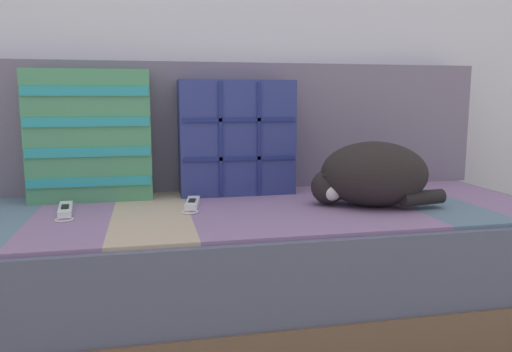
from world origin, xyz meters
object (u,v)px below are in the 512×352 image
at_px(throw_pillow_quilted, 236,138).
at_px(throw_pillow_striped, 90,135).
at_px(game_remote_near, 192,204).
at_px(sleeping_cat, 370,176).
at_px(game_remote_far, 65,210).
at_px(couch, 224,265).

distance_m(throw_pillow_quilted, throw_pillow_striped, 0.47).
relative_size(throw_pillow_quilted, game_remote_near, 2.02).
bearing_deg(throw_pillow_quilted, sleeping_cat, -39.04).
height_order(throw_pillow_striped, game_remote_far, throw_pillow_striped).
xyz_separation_m(couch, throw_pillow_striped, (-0.40, 0.19, 0.39)).
relative_size(throw_pillow_quilted, game_remote_far, 1.83).
relative_size(couch, game_remote_far, 9.82).
relative_size(couch, sleeping_cat, 5.43).
bearing_deg(game_remote_near, throw_pillow_quilted, 47.62).
bearing_deg(throw_pillow_striped, sleeping_cat, -19.21).
bearing_deg(game_remote_far, game_remote_near, 1.42).
bearing_deg(couch, throw_pillow_quilted, 68.48).
height_order(throw_pillow_quilted, game_remote_far, throw_pillow_quilted).
bearing_deg(game_remote_near, couch, -4.08).
relative_size(throw_pillow_striped, sleeping_cat, 1.08).
xyz_separation_m(throw_pillow_striped, sleeping_cat, (0.83, -0.29, -0.11)).
height_order(game_remote_near, game_remote_far, same).
bearing_deg(throw_pillow_quilted, couch, -111.52).
bearing_deg(game_remote_near, game_remote_far, -178.58).
bearing_deg(couch, sleeping_cat, -12.69).
height_order(couch, throw_pillow_quilted, throw_pillow_quilted).
height_order(throw_pillow_quilted, throw_pillow_striped, throw_pillow_striped).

